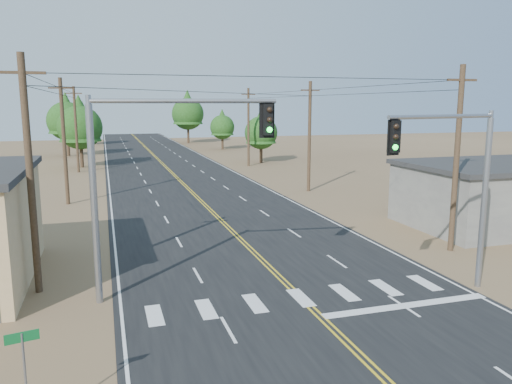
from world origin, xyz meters
name	(u,v)px	position (x,y,z in m)	size (l,w,h in m)	color
road	(201,201)	(0.00, 30.00, 0.01)	(15.00, 200.00, 0.02)	black
utility_pole_left_near	(30,174)	(-10.50, 12.00, 5.12)	(1.80, 0.30, 10.00)	#4C3826
utility_pole_left_mid	(64,141)	(-10.50, 32.00, 5.12)	(1.80, 0.30, 10.00)	#4C3826
utility_pole_left_far	(76,129)	(-10.50, 52.00, 5.12)	(1.80, 0.30, 10.00)	#4C3826
utility_pole_right_near	(457,158)	(10.50, 12.00, 5.12)	(1.80, 0.30, 10.00)	#4C3826
utility_pole_right_mid	(309,136)	(10.50, 32.00, 5.12)	(1.80, 0.30, 10.00)	#4C3826
utility_pole_right_far	(248,127)	(10.50, 52.00, 5.12)	(1.80, 0.30, 10.00)	#4C3826
signal_mast_left	(148,163)	(-5.87, 9.70, 5.66)	(7.35, 1.39, 8.31)	gray
signal_mast_right	(461,173)	(6.33, 6.55, 5.18)	(5.92, 1.81, 7.70)	gray
street_sign	(24,365)	(-9.63, 2.00, 1.75)	(0.77, 0.19, 2.61)	gray
tree_left_near	(80,123)	(-10.26, 56.81, 5.63)	(5.53, 5.53, 9.21)	#3F2D1E
tree_left_mid	(66,117)	(-12.77, 72.17, 6.03)	(5.91, 5.91, 9.86)	#3F2D1E
tree_left_far	(83,118)	(-11.12, 94.07, 5.26)	(5.16, 5.16, 8.60)	#3F2D1E
tree_right_near	(261,129)	(13.16, 55.00, 4.57)	(4.49, 4.49, 7.48)	#3F2D1E
tree_right_mid	(222,125)	(12.82, 76.73, 4.38)	(4.30, 4.30, 7.17)	#3F2D1E
tree_right_far	(188,111)	(9.41, 93.17, 6.68)	(6.55, 6.55, 10.92)	#3F2D1E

